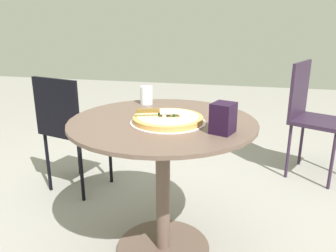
# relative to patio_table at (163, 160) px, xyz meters

# --- Properties ---
(ground_plane) EXTENTS (10.00, 10.00, 0.00)m
(ground_plane) POSITION_rel_patio_table_xyz_m (0.00, 0.00, -0.53)
(ground_plane) COLOR gray
(patio_table) EXTENTS (0.92, 0.92, 0.74)m
(patio_table) POSITION_rel_patio_table_xyz_m (0.00, 0.00, 0.00)
(patio_table) COLOR brown
(patio_table) RESTS_ON ground
(pizza_on_tray) EXTENTS (0.36, 0.36, 0.05)m
(pizza_on_tray) POSITION_rel_patio_table_xyz_m (-0.03, 0.03, 0.22)
(pizza_on_tray) COLOR silver
(pizza_on_tray) RESTS_ON patio_table
(pizza_server) EXTENTS (0.21, 0.11, 0.02)m
(pizza_server) POSITION_rel_patio_table_xyz_m (0.01, 0.04, 0.26)
(pizza_server) COLOR silver
(pizza_server) RESTS_ON pizza_on_tray
(drinking_cup) EXTENTS (0.07, 0.07, 0.10)m
(drinking_cup) POSITION_rel_patio_table_xyz_m (0.17, -0.30, 0.26)
(drinking_cup) COLOR silver
(drinking_cup) RESTS_ON patio_table
(napkin_dispenser) EXTENTS (0.12, 0.12, 0.13)m
(napkin_dispenser) POSITION_rel_patio_table_xyz_m (-0.30, 0.13, 0.28)
(napkin_dispenser) COLOR black
(napkin_dispenser) RESTS_ON patio_table
(patio_chair_near) EXTENTS (0.46, 0.46, 0.85)m
(patio_chair_near) POSITION_rel_patio_table_xyz_m (0.80, -0.51, -0.02)
(patio_chair_near) COLOR black
(patio_chair_near) RESTS_ON ground
(patio_chair_far) EXTENTS (0.51, 0.51, 0.90)m
(patio_chair_far) POSITION_rel_patio_table_xyz_m (-0.89, -1.19, -0.00)
(patio_chair_far) COLOR #2D1E32
(patio_chair_far) RESTS_ON ground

